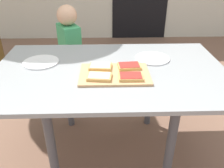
{
  "coord_description": "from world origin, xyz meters",
  "views": [
    {
      "loc": [
        -0.03,
        -1.29,
        1.32
      ],
      "look_at": [
        0.01,
        0.0,
        0.59
      ],
      "focal_mm": 37.7,
      "sensor_mm": 36.0,
      "label": 1
    }
  ],
  "objects": [
    {
      "name": "dining_table",
      "position": [
        0.0,
        0.0,
        0.61
      ],
      "size": [
        1.43,
        0.88,
        0.69
      ],
      "color": "#949799",
      "rests_on": "ground"
    },
    {
      "name": "child_left",
      "position": [
        -0.34,
        0.68,
        0.54
      ],
      "size": [
        0.23,
        0.28,
        0.94
      ],
      "color": "#4B266C",
      "rests_on": "ground"
    },
    {
      "name": "plate_white_left",
      "position": [
        -0.44,
        0.11,
        0.69
      ],
      "size": [
        0.23,
        0.23,
        0.01
      ],
      "primitive_type": "cylinder",
      "color": "white",
      "rests_on": "dining_table"
    },
    {
      "name": "cutting_board",
      "position": [
        0.03,
        -0.08,
        0.7
      ],
      "size": [
        0.4,
        0.28,
        0.01
      ],
      "primitive_type": "cube",
      "color": "tan",
      "rests_on": "dining_table"
    },
    {
      "name": "pizza_slice_near_left",
      "position": [
        -0.06,
        -0.14,
        0.71
      ],
      "size": [
        0.14,
        0.11,
        0.02
      ],
      "color": "tan",
      "rests_on": "cutting_board"
    },
    {
      "name": "pizza_slice_near_right",
      "position": [
        0.11,
        -0.14,
        0.71
      ],
      "size": [
        0.13,
        0.1,
        0.02
      ],
      "color": "tan",
      "rests_on": "cutting_board"
    },
    {
      "name": "pizza_slice_far_right",
      "position": [
        0.12,
        -0.01,
        0.71
      ],
      "size": [
        0.14,
        0.11,
        0.02
      ],
      "color": "tan",
      "rests_on": "cutting_board"
    },
    {
      "name": "pizza_slice_far_left",
      "position": [
        -0.06,
        -0.01,
        0.71
      ],
      "size": [
        0.14,
        0.11,
        0.02
      ],
      "color": "tan",
      "rests_on": "cutting_board"
    },
    {
      "name": "plate_white_right",
      "position": [
        0.29,
        0.15,
        0.69
      ],
      "size": [
        0.23,
        0.23,
        0.01
      ],
      "primitive_type": "cylinder",
      "color": "white",
      "rests_on": "dining_table"
    },
    {
      "name": "ground_plane",
      "position": [
        0.0,
        0.0,
        0.0
      ],
      "size": [
        16.0,
        16.0,
        0.0
      ],
      "primitive_type": "plane",
      "color": "brown"
    }
  ]
}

